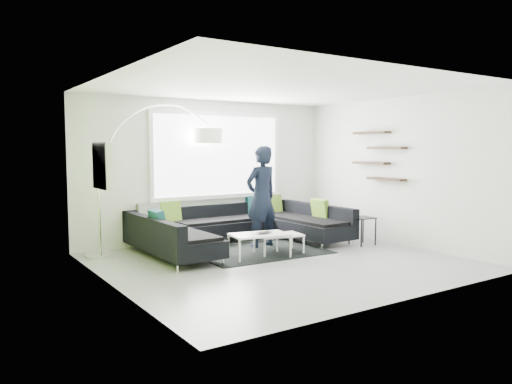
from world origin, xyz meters
TOP-DOWN VIEW (x-y plane):
  - ground at (0.00, 0.00)m, footprint 5.50×5.50m
  - room_shell at (0.04, 0.21)m, footprint 5.54×5.04m
  - sectional_sofa at (0.11, 1.40)m, footprint 3.83×2.42m
  - rug at (0.13, 0.87)m, footprint 2.34×1.75m
  - coffee_table at (0.11, 0.50)m, footprint 1.35×0.92m
  - arc_lamp at (-2.36, 1.98)m, footprint 2.44×0.59m
  - side_table at (2.14, 0.30)m, footprint 0.42×0.42m
  - person at (0.42, 1.21)m, footprint 0.79×0.61m
  - laptop at (-0.04, 0.38)m, footprint 0.41×0.34m

SIDE VIEW (x-z plane):
  - ground at x=0.00m, z-range 0.00..0.00m
  - rug at x=0.13m, z-range 0.00..0.01m
  - coffee_table at x=0.11m, z-range 0.00..0.41m
  - side_table at x=2.14m, z-range 0.00..0.53m
  - sectional_sofa at x=0.11m, z-range -0.05..0.77m
  - laptop at x=-0.04m, z-range 0.41..0.43m
  - person at x=0.42m, z-range 0.00..1.89m
  - arc_lamp at x=-2.36m, z-range 0.00..2.65m
  - room_shell at x=0.04m, z-range 0.40..3.22m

